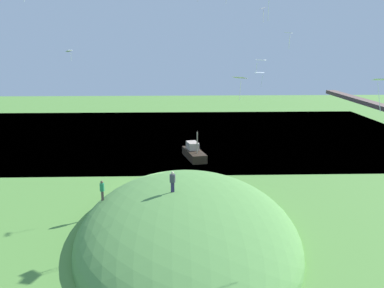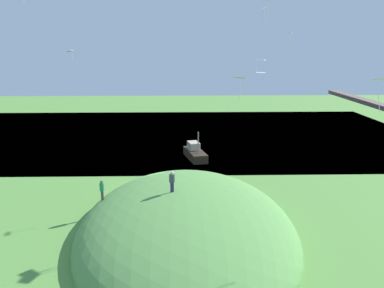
{
  "view_description": "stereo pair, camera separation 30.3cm",
  "coord_description": "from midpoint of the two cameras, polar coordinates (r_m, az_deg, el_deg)",
  "views": [
    {
      "loc": [
        40.23,
        2.92,
        13.53
      ],
      "look_at": [
        4.32,
        4.19,
        5.31
      ],
      "focal_mm": 39.99,
      "sensor_mm": 36.0,
      "label": 1
    },
    {
      "loc": [
        40.24,
        3.22,
        13.53
      ],
      "look_at": [
        4.32,
        4.19,
        5.31
      ],
      "focal_mm": 39.99,
      "sensor_mm": 36.0,
      "label": 2
    }
  ],
  "objects": [
    {
      "name": "bridge_deck_far",
      "position": [
        74.12,
        23.14,
        4.8
      ],
      "size": [
        40.87,
        1.8,
        0.7
      ],
      "primitive_type": "cube",
      "color": "brown"
    },
    {
      "name": "kite_7",
      "position": [
        33.15,
        10.1,
        18.33
      ],
      "size": [
        0.74,
        0.64,
        1.63
      ],
      "color": "white"
    },
    {
      "name": "person_walking_path",
      "position": [
        32.63,
        -2.88,
        -4.73
      ],
      "size": [
        0.6,
        0.6,
        1.63
      ],
      "rotation": [
        0.0,
        0.0,
        2.1
      ],
      "color": "#2D254F",
      "rests_on": "grass_hill"
    },
    {
      "name": "grass_hill",
      "position": [
        32.99,
        -0.9,
        -11.32
      ],
      "size": [
        26.45,
        16.28,
        5.35
      ],
      "primitive_type": "ellipsoid",
      "color": "#558E43",
      "rests_on": "ground_plane"
    },
    {
      "name": "boat_on_lake",
      "position": [
        52.76,
        0.09,
        -1.19
      ],
      "size": [
        5.84,
        2.92,
        3.63
      ],
      "rotation": [
        0.0,
        0.0,
        3.36
      ],
      "color": "#302418",
      "rests_on": "lake_water"
    },
    {
      "name": "ground_plane",
      "position": [
        42.56,
        -6.08,
        -5.72
      ],
      "size": [
        160.0,
        160.0,
        0.0
      ],
      "primitive_type": "plane",
      "color": "#558D3B"
    },
    {
      "name": "kite_9",
      "position": [
        36.18,
        12.51,
        14.18
      ],
      "size": [
        0.96,
        0.83,
        1.32
      ],
      "color": "white"
    },
    {
      "name": "lake_water",
      "position": [
        68.0,
        -4.57,
        1.2
      ],
      "size": [
        45.41,
        80.0,
        0.4
      ],
      "primitive_type": "cube",
      "color": "#2E4B6A",
      "rests_on": "ground_plane"
    },
    {
      "name": "kite_8",
      "position": [
        29.29,
        23.5,
        7.6
      ],
      "size": [
        0.58,
        0.84,
        2.13
      ],
      "color": "white"
    },
    {
      "name": "person_on_hilltop",
      "position": [
        35.29,
        -12.15,
        -5.75
      ],
      "size": [
        0.45,
        0.45,
        1.68
      ],
      "rotation": [
        0.0,
        0.0,
        1.81
      ],
      "color": "brown",
      "rests_on": "grass_hill"
    },
    {
      "name": "kite_6",
      "position": [
        33.09,
        6.11,
        8.66
      ],
      "size": [
        1.2,
        1.25,
        1.83
      ],
      "color": "white"
    },
    {
      "name": "kite_1",
      "position": [
        33.83,
        8.9,
        10.98
      ],
      "size": [
        1.2,
        1.0,
        1.12
      ],
      "color": "white"
    },
    {
      "name": "kite_10",
      "position": [
        44.2,
        9.27,
        17.32
      ],
      "size": [
        0.78,
        0.6,
        1.44
      ],
      "color": "white"
    },
    {
      "name": "kite_5",
      "position": [
        45.37,
        -16.27,
        11.75
      ],
      "size": [
        0.77,
        0.67,
        1.06
      ],
      "color": "white"
    },
    {
      "name": "kite_2",
      "position": [
        52.43,
        8.86,
        9.31
      ],
      "size": [
        1.09,
        1.24,
        1.72
      ],
      "color": "white"
    }
  ]
}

